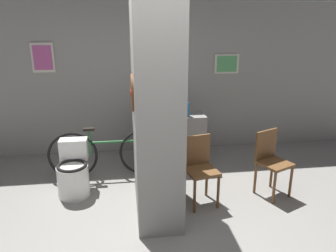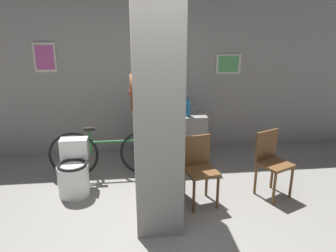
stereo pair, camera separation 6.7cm
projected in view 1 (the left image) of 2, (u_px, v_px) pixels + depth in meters
ground_plane at (158, 237)px, 3.61m from camera, size 14.00×14.00×0.00m
wall_back at (142, 79)px, 5.69m from camera, size 8.00×0.09×2.60m
pillar_center at (155, 109)px, 3.81m from camera, size 0.54×1.27×2.60m
counter_shelf at (169, 140)px, 5.30m from camera, size 1.15×0.44×0.85m
toilet at (73, 173)px, 4.44m from camera, size 0.42×0.58×0.72m
chair_near_pillar at (199, 166)px, 4.18m from camera, size 0.45×0.45×0.89m
chair_by_doorway at (271, 159)px, 4.39m from camera, size 0.50×0.50×0.89m
bicycle at (109, 153)px, 4.92m from camera, size 1.78×0.42×0.79m
bottle_tall at (187, 108)px, 5.09m from camera, size 0.09×0.09×0.33m
bottle_short at (178, 109)px, 5.16m from camera, size 0.08×0.08×0.24m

